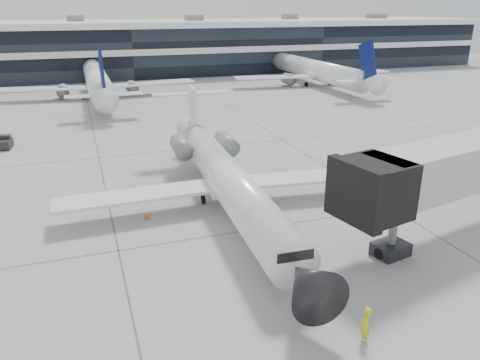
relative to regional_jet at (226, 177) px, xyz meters
name	(u,v)px	position (x,y,z in m)	size (l,w,h in m)	color
ground	(268,227)	(1.66, -4.26, -2.41)	(220.00, 220.00, 0.00)	gray
terminal	(127,51)	(1.66, 77.74, 2.59)	(170.00, 22.00, 10.00)	black
bg_jet_center	(99,96)	(-6.34, 50.74, -2.41)	(32.00, 40.00, 9.60)	white
bg_jet_right	(313,84)	(33.66, 50.74, -2.41)	(32.00, 40.00, 9.60)	white
regional_jet	(226,177)	(0.00, 0.00, 0.00)	(24.51, 30.56, 7.06)	white
jet_bridge	(478,160)	(14.44, -8.63, 2.37)	(20.32, 7.81, 6.55)	silver
ramp_worker	(365,324)	(1.34, -16.33, -1.54)	(0.63, 0.42, 1.74)	yellow
traffic_cone	(147,216)	(-6.00, -0.26, -2.17)	(0.40, 0.40, 0.51)	#DC500B
far_tug	(5,143)	(-17.49, 22.41, -1.81)	(1.49, 2.25, 1.35)	black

